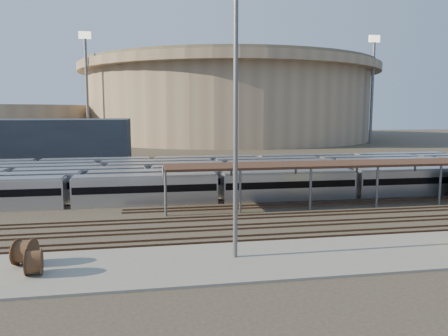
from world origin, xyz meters
name	(u,v)px	position (x,y,z in m)	size (l,w,h in m)	color
ground	(237,216)	(0.00, 0.00, 0.00)	(420.00, 420.00, 0.00)	#383026
apron	(214,262)	(-5.00, -15.00, 0.10)	(50.00, 9.00, 0.20)	gray
subway_trains	(216,176)	(0.46, 18.50, 1.80)	(130.18, 23.90, 3.60)	#A2A2A6
inspection_shed	(398,164)	(22.00, 4.00, 4.98)	(60.30, 6.00, 5.30)	#5A5A5F
empty_tracks	(247,226)	(0.00, -5.00, 0.09)	(170.00, 9.62, 0.18)	#4C3323
stadium	(229,100)	(25.00, 140.00, 16.47)	(124.00, 124.00, 32.50)	gray
secondary_arena	(13,124)	(-60.00, 130.00, 7.00)	(56.00, 56.00, 14.00)	gray
service_building	(33,142)	(-35.00, 55.00, 5.00)	(42.00, 20.00, 10.00)	#1E232D
floodlight_0	(87,85)	(-30.00, 110.00, 20.65)	(4.00, 1.00, 38.40)	#5A5A5F
floodlight_2	(372,86)	(70.00, 100.00, 20.65)	(4.00, 1.00, 38.40)	#5A5A5F
floodlight_3	(146,92)	(-10.00, 160.00, 20.65)	(4.00, 1.00, 38.40)	#5A5A5F
cable_reel_west	(25,252)	(-19.20, -13.27, 1.19)	(1.99, 1.99, 1.10)	brown
cable_reel_east	(34,262)	(-17.99, -15.65, 1.15)	(1.90, 1.90, 1.05)	brown
yard_light_pole	(236,112)	(-3.15, -14.30, 11.70)	(0.80, 0.36, 22.83)	#5A5A5F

